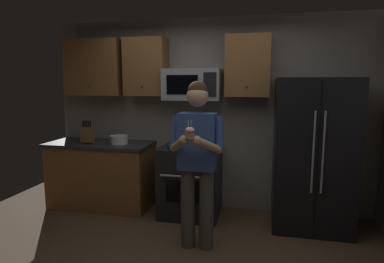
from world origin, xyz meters
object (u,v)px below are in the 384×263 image
bowl_large_white (119,139)px  person (197,156)px  knife_block (88,134)px  cupcake (190,133)px  refrigerator (313,154)px  oven_range (191,181)px  microwave (193,85)px

bowl_large_white → person: person is taller
knife_block → cupcake: (1.71, -1.15, 0.26)m
knife_block → person: size_ratio=0.18×
person → refrigerator: bearing=33.1°
cupcake → refrigerator: bearing=42.6°
oven_range → person: (0.26, -0.85, 0.53)m
refrigerator → cupcake: (-1.24, -1.14, 0.39)m
knife_block → person: 1.90m
bowl_large_white → microwave: bearing=7.8°
bowl_large_white → cupcake: 1.74m
person → cupcake: bearing=-90.0°
cupcake → person: bearing=90.0°
refrigerator → knife_block: size_ratio=5.63×
microwave → knife_block: 1.61m
oven_range → refrigerator: size_ratio=0.52×
oven_range → cupcake: 1.46m
oven_range → knife_block: (-1.45, -0.03, 0.57)m
refrigerator → oven_range: bearing=178.5°
knife_block → bowl_large_white: bearing=1.6°
microwave → knife_block: bearing=-174.1°
microwave → bowl_large_white: (-1.00, -0.14, -0.74)m
oven_range → person: size_ratio=0.53×
oven_range → person: person is taller
bowl_large_white → knife_block: bearing=-178.4°
oven_range → person: bearing=-72.9°
knife_block → oven_range: bearing=1.2°
oven_range → microwave: 1.26m
cupcake → microwave: bearing=101.4°
microwave → refrigerator: bearing=-6.0°
refrigerator → bowl_large_white: size_ratio=7.25×
person → cupcake: person is taller
microwave → person: bearing=-74.9°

